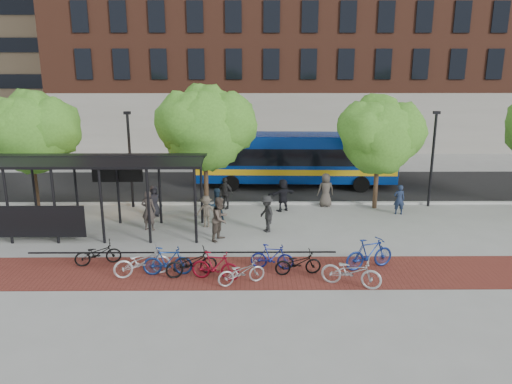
{
  "coord_description": "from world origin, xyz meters",
  "views": [
    {
      "loc": [
        -0.58,
        -22.28,
        7.79
      ],
      "look_at": [
        -0.38,
        0.68,
        1.6
      ],
      "focal_mm": 35.0,
      "sensor_mm": 36.0,
      "label": 1
    }
  ],
  "objects_px": {
    "tree_a": "(31,129)",
    "pedestrian_6": "(326,190)",
    "bus_shelter": "(83,169)",
    "lamp_post_left": "(130,157)",
    "bike_8": "(298,263)",
    "bike_0": "(98,253)",
    "lamp_post_right": "(433,156)",
    "pedestrian_4": "(225,193)",
    "pedestrian_0": "(154,201)",
    "pedestrian_3": "(206,211)",
    "bike_3": "(167,261)",
    "bike_11": "(369,254)",
    "bike_7": "(272,257)",
    "tree_b": "(207,125)",
    "pedestrian_9": "(267,214)",
    "bike_5": "(215,266)",
    "bus": "(295,157)",
    "pedestrian_8": "(220,219)",
    "pedestrian_7": "(399,199)",
    "bike_2": "(142,262)",
    "pedestrian_1": "(149,210)",
    "bike_6": "(241,272)",
    "tree_c": "(381,133)",
    "pedestrian_2": "(216,205)",
    "bike_10": "(351,271)",
    "bike_4": "(191,263)"
  },
  "relations": [
    {
      "from": "pedestrian_1",
      "to": "bike_6",
      "type": "bearing_deg",
      "value": 139.9
    },
    {
      "from": "bike_11",
      "to": "pedestrian_8",
      "type": "xyz_separation_m",
      "value": [
        -5.84,
        3.16,
        0.37
      ]
    },
    {
      "from": "pedestrian_6",
      "to": "pedestrian_9",
      "type": "relative_size",
      "value": 1.05
    },
    {
      "from": "pedestrian_8",
      "to": "bus_shelter",
      "type": "bearing_deg",
      "value": 109.76
    },
    {
      "from": "tree_c",
      "to": "bike_11",
      "type": "bearing_deg",
      "value": -105.42
    },
    {
      "from": "bike_8",
      "to": "bike_0",
      "type": "bearing_deg",
      "value": 74.92
    },
    {
      "from": "bike_4",
      "to": "bus_shelter",
      "type": "bearing_deg",
      "value": 28.09
    },
    {
      "from": "bike_2",
      "to": "pedestrian_2",
      "type": "xyz_separation_m",
      "value": [
        2.31,
        6.15,
        0.32
      ]
    },
    {
      "from": "pedestrian_1",
      "to": "lamp_post_right",
      "type": "bearing_deg",
      "value": -152.68
    },
    {
      "from": "tree_a",
      "to": "pedestrian_6",
      "type": "xyz_separation_m",
      "value": [
        15.3,
        0.26,
        -3.33
      ]
    },
    {
      "from": "tree_b",
      "to": "bike_10",
      "type": "distance_m",
      "value": 11.82
    },
    {
      "from": "bike_11",
      "to": "pedestrian_9",
      "type": "bearing_deg",
      "value": 21.45
    },
    {
      "from": "bike_6",
      "to": "pedestrian_4",
      "type": "bearing_deg",
      "value": -15.02
    },
    {
      "from": "lamp_post_right",
      "to": "pedestrian_4",
      "type": "relative_size",
      "value": 3.01
    },
    {
      "from": "bus_shelter",
      "to": "lamp_post_left",
      "type": "height_order",
      "value": "lamp_post_left"
    },
    {
      "from": "tree_c",
      "to": "bike_5",
      "type": "bearing_deg",
      "value": -131.75
    },
    {
      "from": "pedestrian_1",
      "to": "bike_3",
      "type": "bearing_deg",
      "value": 121.1
    },
    {
      "from": "bike_11",
      "to": "pedestrian_0",
      "type": "relative_size",
      "value": 1.27
    },
    {
      "from": "bike_11",
      "to": "pedestrian_4",
      "type": "bearing_deg",
      "value": 16.23
    },
    {
      "from": "bike_3",
      "to": "pedestrian_9",
      "type": "bearing_deg",
      "value": -41.09
    },
    {
      "from": "lamp_post_left",
      "to": "bike_7",
      "type": "bearing_deg",
      "value": -49.06
    },
    {
      "from": "pedestrian_0",
      "to": "pedestrian_3",
      "type": "relative_size",
      "value": 1.04
    },
    {
      "from": "bike_7",
      "to": "bike_8",
      "type": "relative_size",
      "value": 0.96
    },
    {
      "from": "pedestrian_4",
      "to": "bike_7",
      "type": "bearing_deg",
      "value": -45.45
    },
    {
      "from": "bus_shelter",
      "to": "pedestrian_4",
      "type": "bearing_deg",
      "value": 31.45
    },
    {
      "from": "bike_2",
      "to": "pedestrian_3",
      "type": "height_order",
      "value": "pedestrian_3"
    },
    {
      "from": "pedestrian_6",
      "to": "bike_6",
      "type": "bearing_deg",
      "value": 56.51
    },
    {
      "from": "lamp_post_left",
      "to": "pedestrian_9",
      "type": "relative_size",
      "value": 2.96
    },
    {
      "from": "pedestrian_2",
      "to": "bike_3",
      "type": "bearing_deg",
      "value": 53.35
    },
    {
      "from": "bike_5",
      "to": "pedestrian_8",
      "type": "bearing_deg",
      "value": 13.98
    },
    {
      "from": "tree_a",
      "to": "bike_5",
      "type": "bearing_deg",
      "value": -41.86
    },
    {
      "from": "tree_a",
      "to": "bus",
      "type": "xyz_separation_m",
      "value": [
        14.03,
        4.65,
        -2.35
      ]
    },
    {
      "from": "tree_b",
      "to": "pedestrian_1",
      "type": "relative_size",
      "value": 3.4
    },
    {
      "from": "pedestrian_6",
      "to": "pedestrian_4",
      "type": "bearing_deg",
      "value": -5.39
    },
    {
      "from": "lamp_post_right",
      "to": "bus",
      "type": "xyz_separation_m",
      "value": [
        -6.88,
        4.4,
        -0.86
      ]
    },
    {
      "from": "tree_b",
      "to": "bike_8",
      "type": "distance_m",
      "value": 10.24
    },
    {
      "from": "bike_3",
      "to": "pedestrian_7",
      "type": "height_order",
      "value": "pedestrian_7"
    },
    {
      "from": "bike_6",
      "to": "pedestrian_1",
      "type": "height_order",
      "value": "pedestrian_1"
    },
    {
      "from": "bus",
      "to": "tree_b",
      "type": "bearing_deg",
      "value": -135.16
    },
    {
      "from": "tree_b",
      "to": "lamp_post_left",
      "type": "relative_size",
      "value": 1.26
    },
    {
      "from": "tree_c",
      "to": "bike_5",
      "type": "height_order",
      "value": "tree_c"
    },
    {
      "from": "bike_3",
      "to": "bike_11",
      "type": "relative_size",
      "value": 0.9
    },
    {
      "from": "bike_10",
      "to": "pedestrian_8",
      "type": "height_order",
      "value": "pedestrian_8"
    },
    {
      "from": "bike_5",
      "to": "bike_11",
      "type": "relative_size",
      "value": 0.89
    },
    {
      "from": "pedestrian_1",
      "to": "pedestrian_4",
      "type": "xyz_separation_m",
      "value": [
        3.36,
        3.43,
        -0.1
      ]
    },
    {
      "from": "bike_2",
      "to": "lamp_post_left",
      "type": "bearing_deg",
      "value": -4.14
    },
    {
      "from": "lamp_post_left",
      "to": "bike_3",
      "type": "height_order",
      "value": "lamp_post_left"
    },
    {
      "from": "bike_0",
      "to": "bike_5",
      "type": "bearing_deg",
      "value": -125.97
    },
    {
      "from": "tree_b",
      "to": "lamp_post_right",
      "type": "height_order",
      "value": "tree_b"
    },
    {
      "from": "bike_3",
      "to": "bike_6",
      "type": "relative_size",
      "value": 1.04
    }
  ]
}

